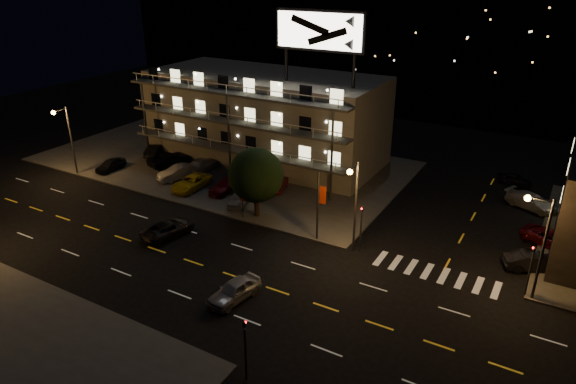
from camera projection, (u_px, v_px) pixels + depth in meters
The scene contains 29 objects.
ground at pixel (213, 269), 40.84m from camera, with size 140.00×140.00×0.00m, color black.
curb_nw at pixel (222, 161), 63.05m from camera, with size 44.00×24.00×0.15m, color #3D3D3A.
motel at pixel (266, 117), 62.14m from camera, with size 28.00×13.80×18.10m.
hill_backdrop at pixel (415, 29), 93.36m from camera, with size 120.00×25.00×24.00m.
streetlight_nw at pixel (68, 134), 57.00m from camera, with size 0.44×1.92×8.00m.
streetlight_nc at pixel (354, 199), 41.24m from camera, with size 0.44×1.92×8.00m.
streetlight_ne at pixel (540, 238), 35.29m from camera, with size 1.92×0.44×8.00m.
signal_nw at pixel (361, 224), 42.42m from camera, with size 0.20×0.27×4.60m.
signal_sw at pixel (245, 344), 28.96m from camera, with size 0.20×0.27×4.60m.
signal_ne at pixel (531, 266), 36.49m from camera, with size 0.27×0.20×4.60m.
banner_north at pixel (319, 205), 43.78m from camera, with size 0.83×0.16×6.40m.
stop_sign at pixel (242, 202), 48.31m from camera, with size 0.91×0.11×2.61m.
tree at pixel (256, 177), 47.65m from camera, with size 5.36×5.16×6.75m.
lot_car_0 at pixel (111, 165), 59.88m from camera, with size 1.58×3.93×1.34m, color black.
lot_car_1 at pixel (178, 172), 57.41m from camera, with size 1.63×4.68×1.54m, color #98999E.
lot_car_2 at pixel (191, 183), 54.88m from camera, with size 2.32×5.03×1.40m, color yellow.
lot_car_3 at pixel (226, 185), 54.28m from camera, with size 1.84×4.52×1.31m, color #520B13.
lot_car_4 at pixel (240, 197), 51.35m from camera, with size 1.67×4.14×1.41m, color #98999E.
lot_car_5 at pixel (156, 150), 64.60m from camera, with size 1.52×4.35×1.43m, color black.
lot_car_6 at pixel (170, 159), 61.50m from camera, with size 2.45×5.32×1.48m, color black.
lot_car_7 at pixel (203, 165), 59.66m from camera, with size 2.10×5.17×1.50m, color #98999E.
lot_car_8 at pixel (239, 168), 58.60m from camera, with size 1.80×4.48×1.53m, color black.
lot_car_9 at pixel (279, 184), 54.73m from camera, with size 1.40×4.02×1.32m, color #520B13.
side_car_0 at pixel (534, 262), 40.43m from camera, with size 1.59×4.56×1.50m, color black.
side_car_1 at pixel (551, 238), 44.05m from camera, with size 2.25×4.89×1.36m, color #520B13.
side_car_2 at pixel (531, 201), 50.78m from camera, with size 2.07×5.08×1.48m, color #98999E.
side_car_3 at pixel (515, 179), 56.33m from camera, with size 1.46×3.62×1.23m, color black.
road_car_east at pixel (234, 290), 36.86m from camera, with size 1.77×4.40×1.50m, color #98999E.
road_car_west at pixel (168, 229), 45.63m from camera, with size 2.29×4.98×1.38m, color black.
Camera 1 is at (22.60, -27.21, 22.15)m, focal length 32.00 mm.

